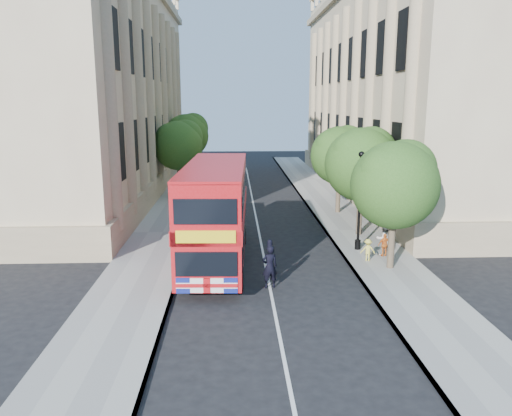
{
  "coord_description": "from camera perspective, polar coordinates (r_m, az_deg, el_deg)",
  "views": [
    {
      "loc": [
        -1.49,
        -18.98,
        7.76
      ],
      "look_at": [
        -0.34,
        6.42,
        2.3
      ],
      "focal_mm": 35.0,
      "sensor_mm": 36.0,
      "label": 1
    }
  ],
  "objects": [
    {
      "name": "ground",
      "position": [
        20.56,
        1.8,
        -10.06
      ],
      "size": [
        120.0,
        120.0,
        0.0
      ],
      "primitive_type": "plane",
      "color": "black",
      "rests_on": "ground"
    },
    {
      "name": "building_right",
      "position": [
        45.64,
        17.46,
        13.14
      ],
      "size": [
        12.0,
        38.0,
        18.0
      ],
      "primitive_type": "cube",
      "color": "tan",
      "rests_on": "ground"
    },
    {
      "name": "tree_right_mid",
      "position": [
        29.15,
        12.06,
        5.32
      ],
      "size": [
        4.2,
        4.2,
        6.37
      ],
      "color": "#473828",
      "rests_on": "ground"
    },
    {
      "name": "child_a",
      "position": [
        25.87,
        14.48,
        -4.09
      ],
      "size": [
        0.73,
        0.4,
        1.18
      ],
      "primitive_type": "imported",
      "rotation": [
        0.0,
        0.0,
        3.3
      ],
      "color": "orange",
      "rests_on": "pavement_right"
    },
    {
      "name": "double_decker_bus",
      "position": [
        23.91,
        -4.61,
        -0.31
      ],
      "size": [
        3.15,
        10.41,
        4.76
      ],
      "rotation": [
        0.0,
        0.0,
        -0.04
      ],
      "color": "#AE0C10",
      "rests_on": "ground"
    },
    {
      "name": "tree_right_far",
      "position": [
        34.97,
        9.59,
        6.3
      ],
      "size": [
        4.0,
        4.0,
        6.15
      ],
      "color": "#473828",
      "rests_on": "ground"
    },
    {
      "name": "tree_left_back",
      "position": [
        49.31,
        -7.87,
        8.46
      ],
      "size": [
        4.2,
        4.2,
        6.65
      ],
      "color": "#473828",
      "rests_on": "ground"
    },
    {
      "name": "box_van",
      "position": [
        31.35,
        -5.1,
        0.07
      ],
      "size": [
        1.89,
        4.46,
        2.53
      ],
      "rotation": [
        0.0,
        0.0,
        0.02
      ],
      "color": "black",
      "rests_on": "ground"
    },
    {
      "name": "building_left",
      "position": [
        44.73,
        -19.07,
        13.07
      ],
      "size": [
        12.0,
        38.0,
        18.0
      ],
      "primitive_type": "cube",
      "color": "tan",
      "rests_on": "ground"
    },
    {
      "name": "police_constable",
      "position": [
        21.17,
        1.57,
        -6.72
      ],
      "size": [
        0.76,
        0.59,
        1.85
      ],
      "primitive_type": "imported",
      "rotation": [
        0.0,
        0.0,
        3.37
      ],
      "color": "black",
      "rests_on": "ground"
    },
    {
      "name": "tree_left_far",
      "position": [
        41.39,
        -8.85,
        7.38
      ],
      "size": [
        4.0,
        4.0,
        6.3
      ],
      "color": "#473828",
      "rests_on": "ground"
    },
    {
      "name": "woman_pedestrian",
      "position": [
        26.04,
        14.37,
        -3.39
      ],
      "size": [
        0.94,
        0.8,
        1.69
      ],
      "primitive_type": "imported",
      "rotation": [
        0.0,
        0.0,
        3.35
      ],
      "color": "beige",
      "rests_on": "pavement_right"
    },
    {
      "name": "child_b",
      "position": [
        24.98,
        12.66,
        -4.69
      ],
      "size": [
        0.75,
        0.49,
        1.09
      ],
      "primitive_type": "imported",
      "rotation": [
        0.0,
        0.0,
        3.01
      ],
      "color": "#D5C648",
      "rests_on": "pavement_right"
    },
    {
      "name": "lamp_post",
      "position": [
        26.34,
        11.74,
        0.37
      ],
      "size": [
        0.32,
        0.32,
        5.16
      ],
      "color": "black",
      "rests_on": "pavement_right"
    },
    {
      "name": "pavement_left",
      "position": [
        30.29,
        -10.59,
        -2.82
      ],
      "size": [
        3.5,
        80.0,
        0.12
      ],
      "primitive_type": "cube",
      "color": "gray",
      "rests_on": "ground"
    },
    {
      "name": "pavement_right",
      "position": [
        30.85,
        11.09,
        -2.57
      ],
      "size": [
        3.5,
        80.0,
        0.12
      ],
      "primitive_type": "cube",
      "color": "gray",
      "rests_on": "ground"
    },
    {
      "name": "tree_right_near",
      "position": [
        23.47,
        15.68,
        3.06
      ],
      "size": [
        4.0,
        4.0,
        6.08
      ],
      "color": "#473828",
      "rests_on": "ground"
    }
  ]
}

